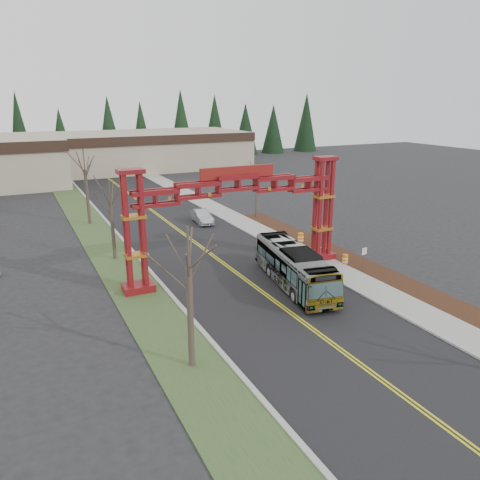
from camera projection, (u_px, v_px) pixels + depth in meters
ground at (406, 399)px, 21.83m from camera, size 200.00×200.00×0.00m
road at (205, 250)px, 43.29m from camera, size 12.00×110.00×0.02m
lane_line_left at (203, 250)px, 43.23m from camera, size 0.12×100.00×0.01m
lane_line_right at (206, 249)px, 43.33m from camera, size 0.12×100.00×0.01m
curb_right at (263, 240)px, 45.87m from camera, size 0.30×110.00×0.15m
sidewalk_right at (276, 238)px, 46.48m from camera, size 2.60×110.00×0.14m
landscape_strip at (408, 286)px, 34.71m from camera, size 2.60×50.00×0.12m
grass_median at (118, 262)px, 39.90m from camera, size 4.00×110.00×0.08m
curb_left at (139, 258)px, 40.67m from camera, size 0.30×110.00×0.15m
gateway_arch at (238, 201)px, 35.54m from camera, size 18.20×1.60×8.90m
retail_building_east at (147, 150)px, 93.66m from camera, size 38.00×20.30×7.00m
conifer_treeline at (86, 132)px, 99.01m from camera, size 116.10×5.60×13.00m
transit_bus at (294, 267)px, 34.56m from camera, size 4.35×11.05×3.00m
silver_sedan at (202, 217)px, 52.36m from camera, size 1.90×4.57×1.47m
bare_tree_median_near at (189, 269)px, 22.91m from camera, size 3.28×3.28×7.60m
bare_tree_median_mid at (111, 204)px, 39.35m from camera, size 3.06×3.06×6.96m
bare_tree_median_far at (85, 170)px, 50.35m from camera, size 3.46×3.46×8.34m
bare_tree_right_far at (256, 175)px, 53.49m from camera, size 2.89×2.89×6.94m
street_sign at (364, 255)px, 37.22m from camera, size 0.47×0.07×2.08m
barrel_south at (345, 260)px, 39.23m from camera, size 0.49×0.49×0.90m
barrel_mid at (324, 249)px, 41.91m from camera, size 0.52×0.52×0.96m
barrel_north at (301, 238)px, 45.03m from camera, size 0.55×0.55×1.02m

